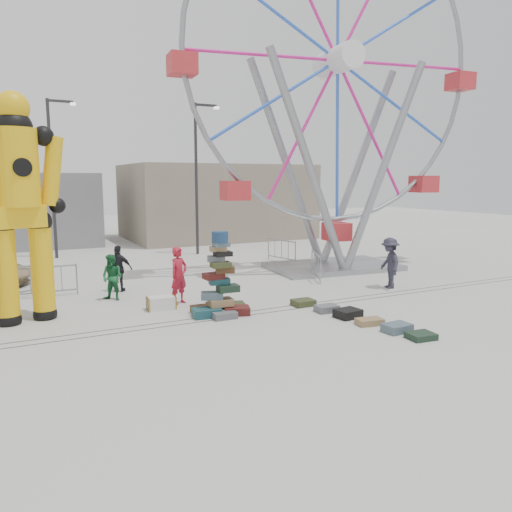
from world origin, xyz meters
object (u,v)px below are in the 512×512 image
barricade_dummy_b (16,282)px  barricade_wheel_front (316,266)px  lamp_post_left (53,170)px  ferris_wheel (337,89)px  lamp_post_right (198,171)px  barricade_wheel_back (281,250)px  steamer_trunk (161,303)px  pedestrian_black (119,269)px  crash_test_dummy (19,200)px  pedestrian_grey (390,263)px  pedestrian_green (112,277)px  suitcase_tower (220,291)px  barricade_dummy_c (46,281)px  pedestrian_red (179,275)px

barricade_dummy_b → barricade_wheel_front: bearing=-30.0°
lamp_post_left → ferris_wheel: bearing=-40.0°
lamp_post_right → barricade_wheel_back: bearing=-56.8°
ferris_wheel → steamer_trunk: (-9.00, -3.43, -7.70)m
barricade_dummy_b → pedestrian_black: 3.43m
crash_test_dummy → pedestrian_grey: 12.64m
barricade_wheel_front → pedestrian_grey: 3.06m
lamp_post_right → pedestrian_green: (-6.30, -8.60, -3.70)m
steamer_trunk → barricade_wheel_back: 10.15m
suitcase_tower → ferris_wheel: ferris_wheel is taller
pedestrian_grey → crash_test_dummy: bearing=-78.0°
barricade_dummy_c → pedestrian_red: 4.84m
crash_test_dummy → barricade_wheel_front: 11.28m
lamp_post_right → lamp_post_left: bearing=164.1°
barricade_dummy_b → pedestrian_green: size_ratio=1.28×
pedestrian_green → pedestrian_black: 1.31m
pedestrian_green → pedestrian_black: (0.47, 1.22, 0.07)m
lamp_post_right → pedestrian_black: 10.08m
steamer_trunk → pedestrian_green: bearing=123.8°
suitcase_tower → crash_test_dummy: (-5.24, 1.77, 2.77)m
lamp_post_left → pedestrian_grey: 17.23m
lamp_post_left → barricade_dummy_c: 9.99m
barricade_dummy_b → pedestrian_grey: (12.51, -4.58, 0.40)m
barricade_dummy_c → pedestrian_black: size_ratio=1.18×
lamp_post_right → pedestrian_grey: size_ratio=4.21×
suitcase_tower → ferris_wheel: (7.58, 4.79, 7.20)m
crash_test_dummy → barricade_wheel_back: crash_test_dummy is taller
barricade_dummy_b → pedestrian_red: pedestrian_red is taller
ferris_wheel → barricade_wheel_front: 7.80m
pedestrian_red → pedestrian_grey: 7.87m
lamp_post_left → pedestrian_grey: lamp_post_left is taller
steamer_trunk → pedestrian_red: size_ratio=0.46×
suitcase_tower → steamer_trunk: bearing=146.6°
ferris_wheel → pedestrian_black: ferris_wheel is taller
crash_test_dummy → steamer_trunk: 5.04m
barricade_wheel_back → barricade_wheel_front: bearing=-23.9°
barricade_dummy_c → barricade_wheel_front: bearing=-7.4°
steamer_trunk → barricade_wheel_back: (7.95, 6.30, 0.35)m
suitcase_tower → ferris_wheel: bearing=42.5°
crash_test_dummy → pedestrian_grey: bearing=-17.8°
lamp_post_left → pedestrian_grey: bearing=-52.3°
lamp_post_left → barricade_wheel_front: 14.41m
lamp_post_left → barricade_dummy_b: (-2.20, -8.76, -3.93)m
lamp_post_left → barricade_dummy_c: lamp_post_left is taller
lamp_post_right → barricade_dummy_c: lamp_post_right is taller
crash_test_dummy → steamer_trunk: crash_test_dummy is taller
crash_test_dummy → barricade_dummy_b: size_ratio=3.30×
suitcase_tower → barricade_wheel_front: suitcase_tower is taller
ferris_wheel → barricade_dummy_c: bearing=-175.0°
crash_test_dummy → barricade_wheel_back: 13.48m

